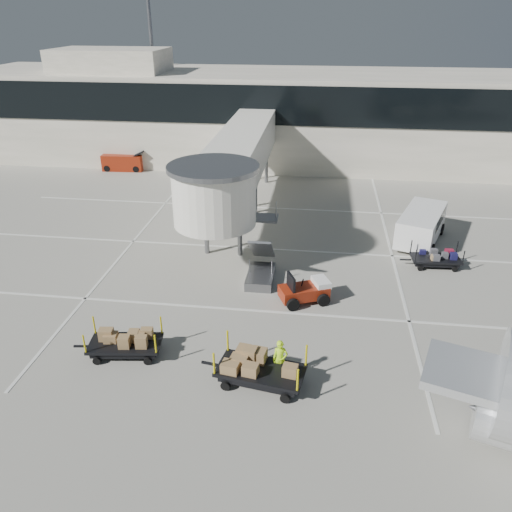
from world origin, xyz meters
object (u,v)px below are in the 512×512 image
object	(u,v)px
suitcase_cart	(435,259)
box_cart_near	(258,369)
box_cart_far	(126,343)
minivan	(422,223)
belt_loader	(124,162)
baggage_tug	(305,291)
ground_worker	(280,359)

from	to	relation	value
suitcase_cart	box_cart_near	size ratio (longest dim) A/B	0.79
box_cart_far	minivan	bearing A→B (deg)	36.61
suitcase_cart	belt_loader	world-z (taller)	belt_loader
baggage_tug	suitcase_cart	size ratio (longest dim) A/B	0.80
minivan	box_cart_near	bearing A→B (deg)	-99.67
box_cart_near	ground_worker	distance (m)	0.95
suitcase_cart	ground_worker	bearing A→B (deg)	-130.25
ground_worker	box_cart_far	bearing A→B (deg)	171.47
baggage_tug	box_cart_far	distance (m)	8.99
baggage_tug	ground_worker	xyz separation A→B (m)	(-0.75, -5.85, 0.25)
ground_worker	minivan	xyz separation A→B (m)	(7.64, 14.17, 0.37)
baggage_tug	belt_loader	distance (m)	27.05
baggage_tug	box_cart_near	size ratio (longest dim) A/B	0.63
ground_worker	minivan	distance (m)	16.10
box_cart_near	minivan	xyz separation A→B (m)	(8.44, 14.65, 0.54)
box_cart_far	minivan	world-z (taller)	minivan
box_cart_far	ground_worker	bearing A→B (deg)	-12.22
baggage_tug	minivan	xyz separation A→B (m)	(6.90, 8.31, 0.62)
box_cart_far	minivan	size ratio (longest dim) A/B	0.67
box_cart_far	belt_loader	xyz separation A→B (m)	(-10.02, 26.06, 0.13)
suitcase_cart	minivan	size ratio (longest dim) A/B	0.59
suitcase_cart	box_cart_far	bearing A→B (deg)	-148.74
baggage_tug	belt_loader	bearing A→B (deg)	106.64
baggage_tug	box_cart_near	world-z (taller)	box_cart_near
box_cart_far	minivan	distance (m)	19.65
suitcase_cart	box_cart_near	distance (m)	14.14
minivan	box_cart_far	bearing A→B (deg)	-115.95
ground_worker	belt_loader	world-z (taller)	belt_loader
box_cart_near	minivan	bearing A→B (deg)	69.63
box_cart_near	box_cart_far	world-z (taller)	box_cart_near
minivan	suitcase_cart	bearing A→B (deg)	-65.14
box_cart_near	ground_worker	world-z (taller)	ground_worker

